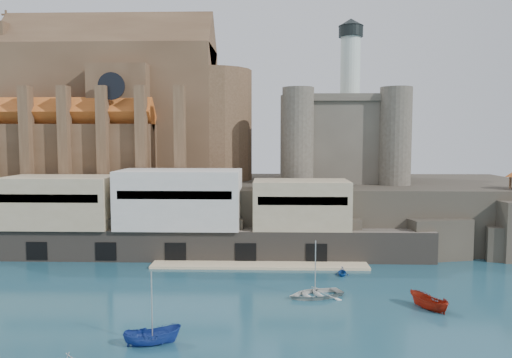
% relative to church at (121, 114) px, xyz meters
% --- Properties ---
extents(ground, '(300.00, 300.00, 0.00)m').
position_rel_church_xyz_m(ground, '(24.13, -41.85, -22.13)').
color(ground, '#194152').
rests_on(ground, ground).
extents(promontory, '(100.00, 36.00, 10.00)m').
position_rel_church_xyz_m(promontory, '(23.94, -2.48, -17.20)').
color(promontory, '#2A2620').
rests_on(promontory, ground).
extents(quay, '(70.00, 12.00, 13.05)m').
position_rel_church_xyz_m(quay, '(13.94, -18.78, -16.06)').
color(quay, '#5B5349').
rests_on(quay, ground).
extents(church, '(47.00, 25.93, 30.51)m').
position_rel_church_xyz_m(church, '(0.00, 0.00, 0.00)').
color(church, '#4F3825').
rests_on(church, promontory).
extents(castle_keep, '(21.20, 21.20, 29.30)m').
position_rel_church_xyz_m(castle_keep, '(40.21, -0.78, -3.81)').
color(castle_keep, '#4C463C').
rests_on(castle_keep, promontory).
extents(boat_2, '(2.34, 2.31, 4.95)m').
position_rel_church_xyz_m(boat_2, '(17.46, -50.26, -22.13)').
color(boat_2, navy).
rests_on(boat_2, ground).
extents(boat_5, '(2.51, 2.52, 4.77)m').
position_rel_church_xyz_m(boat_5, '(44.14, -40.51, -22.13)').
color(boat_5, maroon).
rests_on(boat_5, ground).
extents(boat_6, '(2.94, 4.72, 6.38)m').
position_rel_church_xyz_m(boat_6, '(32.67, -36.90, -22.13)').
color(boat_6, silver).
rests_on(boat_6, ground).
extents(boat_7, '(2.49, 1.73, 2.67)m').
position_rel_church_xyz_m(boat_7, '(36.97, -27.85, -22.13)').
color(boat_7, '#1248A0').
rests_on(boat_7, ground).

